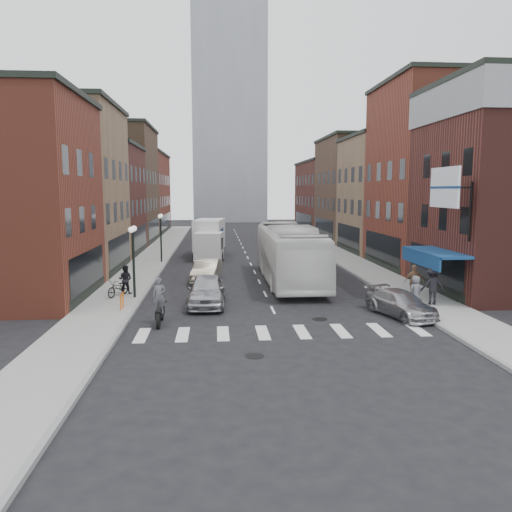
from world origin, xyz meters
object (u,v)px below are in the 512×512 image
at_px(ped_right_c, 416,291).
at_px(bike_rack, 122,301).
at_px(sedan_left_far, 207,271).
at_px(ped_left_solo, 125,279).
at_px(billboard_sign, 446,189).
at_px(curb_car, 401,304).
at_px(streetlamp_near, 133,248).
at_px(parked_bicycle, 118,288).
at_px(transit_bus, 289,254).
at_px(sedan_left_near, 207,290).
at_px(box_truck, 209,239).
at_px(ped_right_a, 433,286).
at_px(ped_right_b, 414,281).
at_px(motorcycle_rider, 160,303).
at_px(streetlamp_far, 161,229).

bearing_deg(ped_right_c, bike_rack, -22.97).
relative_size(sedan_left_far, ped_left_solo, 2.68).
relative_size(bike_rack, sedan_left_far, 0.18).
relative_size(billboard_sign, curb_car, 0.87).
xyz_separation_m(streetlamp_near, parked_bicycle, (-0.95, 0.37, -2.28)).
height_order(billboard_sign, transit_bus, billboard_sign).
xyz_separation_m(sedan_left_near, ped_right_c, (10.78, -1.48, 0.11)).
bearing_deg(curb_car, ped_right_c, 32.12).
bearing_deg(box_truck, sedan_left_near, -82.29).
height_order(ped_right_a, ped_right_b, ped_right_a).
relative_size(sedan_left_near, ped_right_b, 2.59).
distance_m(motorcycle_rider, sedan_left_far, 10.90).
bearing_deg(ped_left_solo, streetlamp_near, 133.52).
bearing_deg(ped_right_a, ped_right_b, -73.34).
xyz_separation_m(motorcycle_rider, ped_right_c, (12.84, 2.17, -0.09)).
bearing_deg(ped_right_a, ped_left_solo, -8.40).
bearing_deg(box_truck, curb_car, -59.48).
relative_size(streetlamp_far, ped_left_solo, 2.48).
height_order(box_truck, sedan_left_far, box_truck).
bearing_deg(billboard_sign, ped_left_solo, 164.73).
distance_m(box_truck, sedan_left_near, 19.25).
distance_m(streetlamp_near, curb_car, 14.42).
xyz_separation_m(streetlamp_far, curb_car, (13.43, -18.72, -2.30)).
bearing_deg(streetlamp_far, ped_right_c, -49.17).
distance_m(box_truck, curb_car, 24.26).
xyz_separation_m(bike_rack, parked_bicycle, (-0.75, 3.07, 0.08)).
relative_size(streetlamp_near, streetlamp_far, 1.00).
height_order(bike_rack, curb_car, curb_car).
relative_size(motorcycle_rider, ped_left_solo, 1.30).
bearing_deg(billboard_sign, sedan_left_near, 171.21).
bearing_deg(ped_right_c, motorcycle_rider, -11.71).
bearing_deg(motorcycle_rider, sedan_left_near, 64.47).
relative_size(streetlamp_near, sedan_left_near, 0.86).
height_order(streetlamp_near, bike_rack, streetlamp_near).
distance_m(curb_car, ped_right_a, 2.95).
bearing_deg(ped_right_a, bike_rack, 4.37).
bearing_deg(transit_bus, ped_right_b, -45.29).
height_order(billboard_sign, ped_right_b, billboard_sign).
relative_size(streetlamp_near, ped_left_solo, 2.48).
height_order(sedan_left_near, ped_right_c, ped_right_c).
relative_size(streetlamp_near, parked_bicycle, 2.24).
xyz_separation_m(streetlamp_far, motorcycle_rider, (1.96, -19.30, -1.90)).
relative_size(box_truck, ped_left_solo, 4.84).
relative_size(billboard_sign, ped_right_a, 1.88).
distance_m(sedan_left_near, ped_right_b, 11.42).
height_order(billboard_sign, streetlamp_near, billboard_sign).
bearing_deg(parked_bicycle, curb_car, 5.47).
xyz_separation_m(bike_rack, ped_right_b, (15.63, 1.35, 0.52)).
relative_size(billboard_sign, box_truck, 0.46).
relative_size(sedan_left_near, ped_right_a, 2.42).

